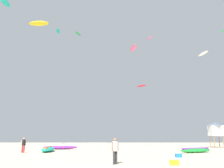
{
  "coord_description": "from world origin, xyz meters",
  "views": [
    {
      "loc": [
        0.13,
        -11.74,
        1.84
      ],
      "look_at": [
        0.0,
        19.75,
        9.13
      ],
      "focal_mm": 36.36,
      "sensor_mm": 36.0,
      "label": 1
    }
  ],
  "objects_px": {
    "person_midground": "(25,144)",
    "kite_grounded_far": "(61,147)",
    "kite_aloft_0": "(59,31)",
    "person_foreground": "(116,149)",
    "kite_aloft_1": "(134,48)",
    "lifeguard_tower": "(217,129)",
    "kite_aloft_3": "(40,23)",
    "kite_aloft_6": "(151,38)",
    "kite_aloft_5": "(204,53)",
    "kite_aloft_8": "(79,34)",
    "kite_grounded_near": "(197,150)",
    "kite_grounded_mid": "(49,149)",
    "cooler_box": "(175,163)",
    "gear_bag": "(180,156)",
    "kite_aloft_4": "(5,1)",
    "kite_aloft_2": "(142,86)"
  },
  "relations": [
    {
      "from": "person_midground",
      "to": "kite_aloft_5",
      "type": "xyz_separation_m",
      "value": [
        23.45,
        3.42,
        12.47
      ]
    },
    {
      "from": "person_midground",
      "to": "kite_grounded_far",
      "type": "height_order",
      "value": "person_midground"
    },
    {
      "from": "person_midground",
      "to": "kite_grounded_far",
      "type": "xyz_separation_m",
      "value": [
        2.75,
        6.98,
        -0.7
      ]
    },
    {
      "from": "kite_aloft_2",
      "to": "kite_aloft_6",
      "type": "bearing_deg",
      "value": -48.8
    },
    {
      "from": "gear_bag",
      "to": "kite_aloft_5",
      "type": "height_order",
      "value": "kite_aloft_5"
    },
    {
      "from": "gear_bag",
      "to": "kite_aloft_4",
      "type": "xyz_separation_m",
      "value": [
        -26.55,
        17.22,
        26.81
      ]
    },
    {
      "from": "kite_aloft_3",
      "to": "kite_aloft_8",
      "type": "distance_m",
      "value": 8.54
    },
    {
      "from": "kite_aloft_1",
      "to": "kite_aloft_3",
      "type": "xyz_separation_m",
      "value": [
        -18.98,
        4.19,
        7.13
      ]
    },
    {
      "from": "person_midground",
      "to": "lifeguard_tower",
      "type": "height_order",
      "value": "lifeguard_tower"
    },
    {
      "from": "kite_aloft_0",
      "to": "kite_aloft_4",
      "type": "height_order",
      "value": "kite_aloft_0"
    },
    {
      "from": "kite_grounded_far",
      "to": "cooler_box",
      "type": "height_order",
      "value": "kite_grounded_far"
    },
    {
      "from": "kite_aloft_3",
      "to": "lifeguard_tower",
      "type": "bearing_deg",
      "value": -6.67
    },
    {
      "from": "kite_aloft_8",
      "to": "kite_grounded_near",
      "type": "bearing_deg",
      "value": -48.1
    },
    {
      "from": "cooler_box",
      "to": "kite_aloft_8",
      "type": "height_order",
      "value": "kite_aloft_8"
    },
    {
      "from": "person_midground",
      "to": "kite_aloft_2",
      "type": "distance_m",
      "value": 28.44
    },
    {
      "from": "kite_aloft_0",
      "to": "kite_aloft_4",
      "type": "xyz_separation_m",
      "value": [
        -7.01,
        -13.97,
        -0.68
      ]
    },
    {
      "from": "kite_grounded_mid",
      "to": "kite_aloft_3",
      "type": "xyz_separation_m",
      "value": [
        -7.21,
        13.56,
        24.26
      ]
    },
    {
      "from": "person_foreground",
      "to": "kite_aloft_3",
      "type": "xyz_separation_m",
      "value": [
        -15.32,
        26.55,
        23.54
      ]
    },
    {
      "from": "person_foreground",
      "to": "kite_grounded_mid",
      "type": "xyz_separation_m",
      "value": [
        -8.11,
        12.99,
        -0.72
      ]
    },
    {
      "from": "cooler_box",
      "to": "kite_aloft_0",
      "type": "relative_size",
      "value": 0.19
    },
    {
      "from": "person_midground",
      "to": "kite_aloft_6",
      "type": "height_order",
      "value": "kite_aloft_6"
    },
    {
      "from": "kite_grounded_near",
      "to": "kite_aloft_2",
      "type": "distance_m",
      "value": 23.64
    },
    {
      "from": "kite_aloft_5",
      "to": "kite_aloft_2",
      "type": "bearing_deg",
      "value": 112.25
    },
    {
      "from": "gear_bag",
      "to": "kite_aloft_6",
      "type": "relative_size",
      "value": 0.25
    },
    {
      "from": "cooler_box",
      "to": "kite_grounded_mid",
      "type": "bearing_deg",
      "value": 131.72
    },
    {
      "from": "kite_aloft_1",
      "to": "kite_aloft_4",
      "type": "bearing_deg",
      "value": 179.95
    },
    {
      "from": "kite_grounded_near",
      "to": "kite_aloft_3",
      "type": "xyz_separation_m",
      "value": [
        -24.84,
        15.28,
        24.29
      ]
    },
    {
      "from": "kite_grounded_far",
      "to": "gear_bag",
      "type": "height_order",
      "value": "kite_grounded_far"
    },
    {
      "from": "lifeguard_tower",
      "to": "kite_aloft_6",
      "type": "bearing_deg",
      "value": 145.34
    },
    {
      "from": "kite_grounded_mid",
      "to": "kite_aloft_4",
      "type": "xyz_separation_m",
      "value": [
        -12.68,
        9.39,
        26.68
      ]
    },
    {
      "from": "person_midground",
      "to": "kite_aloft_5",
      "type": "bearing_deg",
      "value": 59.24
    },
    {
      "from": "cooler_box",
      "to": "kite_aloft_4",
      "type": "distance_m",
      "value": 43.0
    },
    {
      "from": "kite_aloft_4",
      "to": "person_midground",
      "type": "bearing_deg",
      "value": -47.42
    },
    {
      "from": "kite_aloft_0",
      "to": "kite_aloft_3",
      "type": "distance_m",
      "value": 10.39
    },
    {
      "from": "cooler_box",
      "to": "kite_aloft_5",
      "type": "distance_m",
      "value": 22.06
    },
    {
      "from": "person_foreground",
      "to": "kite_grounded_near",
      "type": "bearing_deg",
      "value": 101.0
    },
    {
      "from": "kite_aloft_0",
      "to": "person_foreground",
      "type": "bearing_deg",
      "value": -69.25
    },
    {
      "from": "kite_grounded_far",
      "to": "kite_aloft_3",
      "type": "height_order",
      "value": "kite_aloft_3"
    },
    {
      "from": "person_foreground",
      "to": "kite_grounded_far",
      "type": "height_order",
      "value": "person_foreground"
    },
    {
      "from": "kite_aloft_5",
      "to": "kite_grounded_mid",
      "type": "bearing_deg",
      "value": -175.46
    },
    {
      "from": "kite_aloft_0",
      "to": "kite_aloft_3",
      "type": "xyz_separation_m",
      "value": [
        -1.55,
        -9.8,
        -3.1
      ]
    },
    {
      "from": "kite_grounded_far",
      "to": "kite_aloft_1",
      "type": "xyz_separation_m",
      "value": [
        11.45,
        4.14,
        17.14
      ]
    },
    {
      "from": "kite_aloft_2",
      "to": "kite_aloft_5",
      "type": "relative_size",
      "value": 0.96
    },
    {
      "from": "kite_aloft_8",
      "to": "person_foreground",
      "type": "bearing_deg",
      "value": -75.68
    },
    {
      "from": "kite_grounded_far",
      "to": "kite_aloft_8",
      "type": "bearing_deg",
      "value": 90.07
    },
    {
      "from": "person_midground",
      "to": "kite_aloft_4",
      "type": "height_order",
      "value": "kite_aloft_4"
    },
    {
      "from": "kite_aloft_1",
      "to": "lifeguard_tower",
      "type": "bearing_deg",
      "value": 1.62
    },
    {
      "from": "gear_bag",
      "to": "kite_aloft_1",
      "type": "xyz_separation_m",
      "value": [
        -2.1,
        17.2,
        17.27
      ]
    },
    {
      "from": "kite_grounded_far",
      "to": "kite_aloft_6",
      "type": "bearing_deg",
      "value": 34.84
    },
    {
      "from": "kite_aloft_5",
      "to": "kite_aloft_3",
      "type": "bearing_deg",
      "value": 157.15
    }
  ]
}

